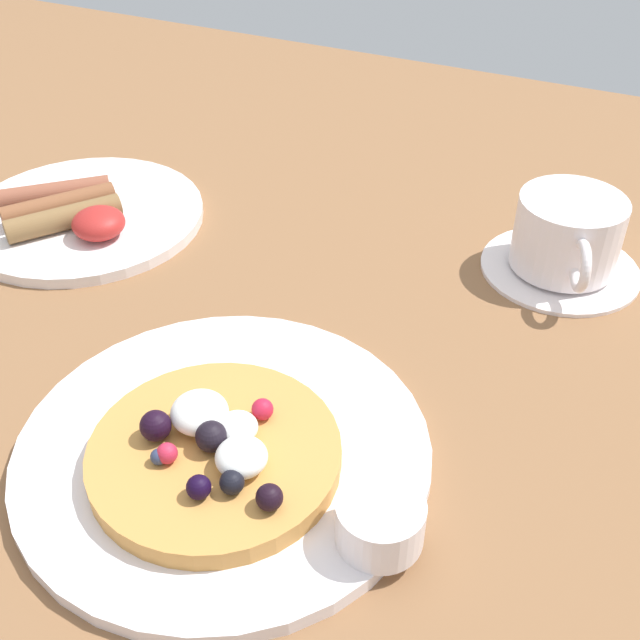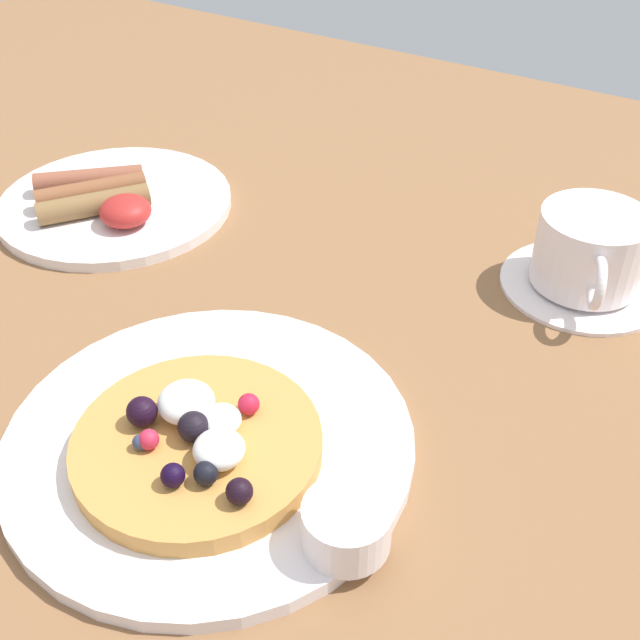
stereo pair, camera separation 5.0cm
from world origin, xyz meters
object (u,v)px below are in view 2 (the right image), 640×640
(syrup_ramekin, at_px, (346,525))
(breakfast_plate, at_px, (116,203))
(coffee_saucer, at_px, (582,283))
(pancake_plate, at_px, (210,441))
(coffee_cup, at_px, (591,248))

(syrup_ramekin, relative_size, breakfast_plate, 0.23)
(coffee_saucer, bearing_deg, syrup_ramekin, -96.36)
(pancake_plate, xyz_separation_m, breakfast_plate, (-0.27, 0.20, -0.00))
(pancake_plate, bearing_deg, syrup_ramekin, -12.08)
(syrup_ramekin, distance_m, breakfast_plate, 0.45)
(syrup_ramekin, height_order, breakfast_plate, syrup_ramekin)
(syrup_ramekin, xyz_separation_m, coffee_cup, (0.04, 0.33, 0.01))
(pancake_plate, relative_size, coffee_cup, 2.30)
(pancake_plate, distance_m, syrup_ramekin, 0.12)
(pancake_plate, xyz_separation_m, syrup_ramekin, (0.12, -0.03, 0.02))
(pancake_plate, xyz_separation_m, coffee_saucer, (0.15, 0.30, -0.00))
(pancake_plate, relative_size, coffee_saucer, 1.99)
(breakfast_plate, distance_m, coffee_saucer, 0.44)
(coffee_saucer, bearing_deg, breakfast_plate, -165.96)
(syrup_ramekin, relative_size, coffee_cup, 0.44)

